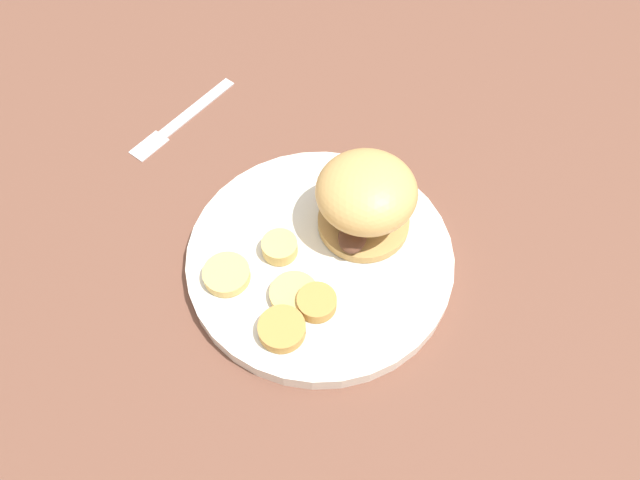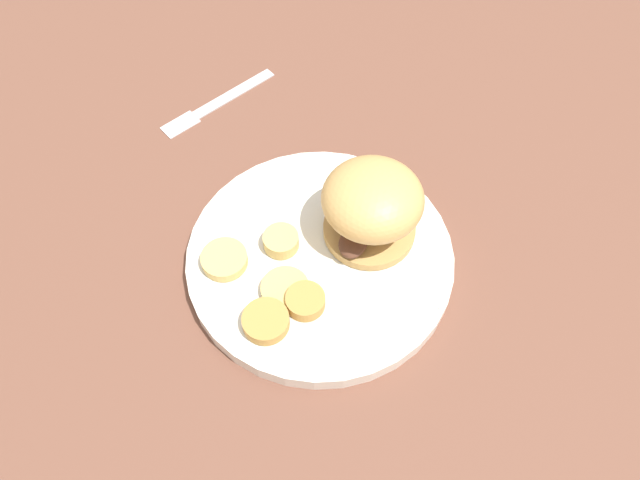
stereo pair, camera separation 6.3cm
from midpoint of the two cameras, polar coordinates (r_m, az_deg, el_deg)
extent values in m
plane|color=brown|center=(0.67, -2.69, -2.35)|extent=(4.00, 4.00, 0.00)
cylinder|color=white|center=(0.66, -2.72, -1.92)|extent=(0.28, 0.28, 0.02)
torus|color=white|center=(0.66, -2.75, -1.54)|extent=(0.28, 0.28, 0.01)
cylinder|color=tan|center=(0.67, 1.30, 1.49)|extent=(0.10, 0.10, 0.01)
ellipsoid|color=brown|center=(0.68, -1.15, 4.61)|extent=(0.04, 0.05, 0.02)
ellipsoid|color=#4C281E|center=(0.66, 0.56, 3.24)|extent=(0.06, 0.06, 0.02)
ellipsoid|color=brown|center=(0.65, -0.26, 2.04)|extent=(0.05, 0.05, 0.02)
ellipsoid|color=brown|center=(0.65, 1.83, 2.02)|extent=(0.05, 0.05, 0.02)
ellipsoid|color=#563323|center=(0.64, 0.17, 0.05)|extent=(0.04, 0.03, 0.02)
ellipsoid|color=tan|center=(0.62, 1.40, 4.24)|extent=(0.10, 0.10, 0.06)
cylinder|color=#BC8942|center=(0.61, -6.51, -8.34)|extent=(0.05, 0.05, 0.01)
cylinder|color=#DBB766|center=(0.65, -6.45, -0.66)|extent=(0.04, 0.04, 0.02)
cylinder|color=#BC8942|center=(0.62, -3.03, -5.97)|extent=(0.04, 0.04, 0.01)
cylinder|color=#DBB766|center=(0.63, -5.31, -5.17)|extent=(0.05, 0.05, 0.01)
cylinder|color=#DBB766|center=(0.64, -11.33, -3.33)|extent=(0.05, 0.05, 0.01)
cube|color=silver|center=(0.83, -13.34, 11.64)|extent=(0.11, 0.08, 0.00)
cube|color=silver|center=(0.80, -17.58, 8.07)|extent=(0.05, 0.05, 0.00)
camera|label=1|loc=(0.03, -92.87, -4.42)|focal=35.00mm
camera|label=2|loc=(0.03, 87.13, 4.42)|focal=35.00mm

